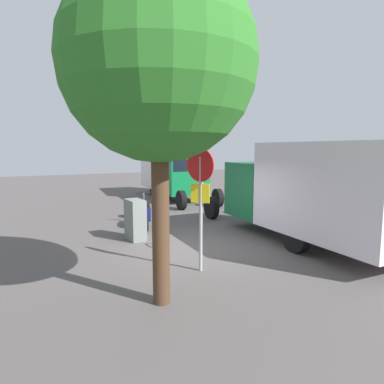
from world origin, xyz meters
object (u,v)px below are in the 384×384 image
(bike_rack_hoop, at_px, (162,248))
(motorcycle, at_px, (145,213))
(box_truck_far, at_px, (172,169))
(street_tree, at_px, (159,65))
(box_truck_near, at_px, (310,189))
(stop_sign, at_px, (200,190))
(utility_cabinet, at_px, (135,220))

(bike_rack_hoop, bearing_deg, motorcycle, -8.74)
(box_truck_far, distance_m, street_tree, 13.89)
(box_truck_near, xyz_separation_m, stop_sign, (-0.55, 3.98, 0.25))
(box_truck_near, bearing_deg, bike_rack_hoop, 71.54)
(stop_sign, distance_m, utility_cabinet, 3.57)
(box_truck_far, xyz_separation_m, stop_sign, (-11.34, 4.17, 0.26))
(bike_rack_hoop, bearing_deg, box_truck_near, -110.32)
(box_truck_near, height_order, box_truck_far, box_truck_near)
(motorcycle, height_order, bike_rack_hoop, motorcycle)
(box_truck_far, height_order, utility_cabinet, box_truck_far)
(stop_sign, xyz_separation_m, street_tree, (-1.11, 1.41, 2.36))
(box_truck_far, height_order, bike_rack_hoop, box_truck_far)
(box_truck_near, bearing_deg, utility_cabinet, 60.63)
(box_truck_near, distance_m, bike_rack_hoop, 4.70)
(box_truck_near, relative_size, motorcycle, 4.50)
(motorcycle, xyz_separation_m, street_tree, (-5.85, 1.67, 3.74))
(box_truck_near, relative_size, box_truck_far, 1.04)
(utility_cabinet, distance_m, bike_rack_hoop, 1.42)
(motorcycle, bearing_deg, utility_cabinet, 165.19)
(stop_sign, distance_m, street_tree, 2.97)
(motorcycle, distance_m, street_tree, 7.14)
(motorcycle, xyz_separation_m, stop_sign, (-4.73, 0.26, 1.38))
(street_tree, distance_m, bike_rack_hoop, 5.47)
(box_truck_far, relative_size, utility_cabinet, 6.04)
(box_truck_near, height_order, bike_rack_hoop, box_truck_near)
(box_truck_near, distance_m, stop_sign, 4.02)
(box_truck_near, height_order, motorcycle, box_truck_near)
(stop_sign, xyz_separation_m, utility_cabinet, (3.29, 0.54, -1.26))
(box_truck_near, bearing_deg, box_truck_far, 0.83)
(motorcycle, height_order, street_tree, street_tree)
(street_tree, bearing_deg, motorcycle, -15.96)
(box_truck_far, height_order, street_tree, street_tree)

